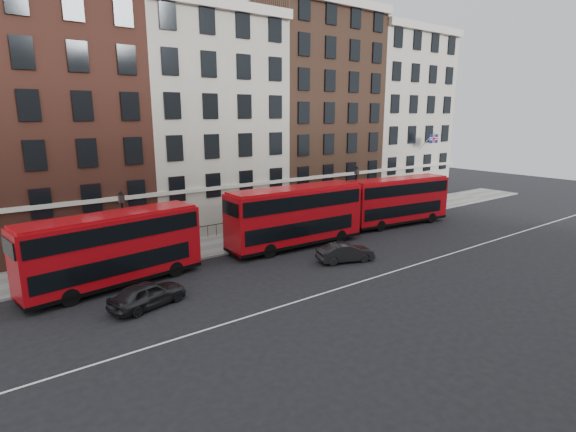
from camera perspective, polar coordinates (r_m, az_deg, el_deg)
ground at (r=29.54m, az=5.54°, el=-7.46°), size 120.00×120.00×0.00m
pavement at (r=37.53m, az=-5.32°, el=-2.92°), size 80.00×5.00×0.15m
kerb at (r=35.51m, az=-3.20°, el=-3.79°), size 80.00×0.30×0.16m
road_centre_line at (r=28.20m, az=8.31°, el=-8.54°), size 70.00×0.12×0.01m
building_terrace at (r=42.49m, az=-11.34°, el=12.59°), size 64.00×11.95×22.00m
bus_b at (r=28.79m, az=-21.42°, el=-3.82°), size 10.91×3.97×4.48m
bus_c at (r=34.82m, az=0.91°, el=0.09°), size 11.39×3.12×4.75m
bus_d at (r=43.20m, az=13.72°, el=2.00°), size 10.81×3.75×4.45m
car_rear at (r=25.71m, az=-17.39°, el=-9.44°), size 4.52×2.69×1.44m
car_front at (r=32.04m, az=7.31°, el=-4.62°), size 4.30×2.62×1.34m
lamp_post_left at (r=30.71m, az=-20.12°, el=-1.41°), size 0.44×0.44×5.33m
lamp_post_right at (r=42.99m, az=8.64°, el=3.10°), size 0.44×0.44×5.33m
traffic_light at (r=51.38m, az=18.08°, el=3.47°), size 0.25×0.45×3.27m
iron_railings at (r=39.22m, az=-7.03°, el=-1.41°), size 6.60×0.06×1.00m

